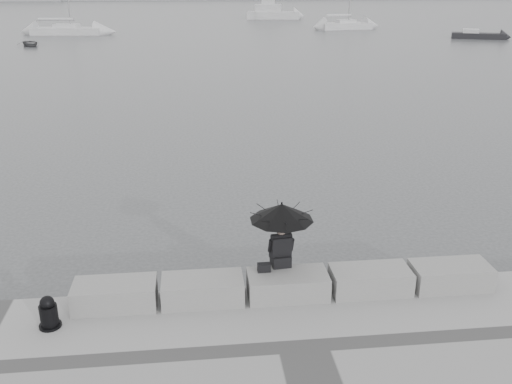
{
  "coord_description": "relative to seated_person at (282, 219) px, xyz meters",
  "views": [
    {
      "loc": [
        -1.73,
        -10.31,
        6.57
      ],
      "look_at": [
        -0.26,
        3.0,
        1.45
      ],
      "focal_mm": 40.0,
      "sensor_mm": 36.0,
      "label": 1
    }
  ],
  "objects": [
    {
      "name": "seated_person",
      "position": [
        0.0,
        0.0,
        0.0
      ],
      "size": [
        1.29,
        1.29,
        1.39
      ],
      "rotation": [
        0.0,
        0.0,
        0.1
      ],
      "color": "black",
      "rests_on": "stone_block_centre"
    },
    {
      "name": "small_motorboat",
      "position": [
        29.46,
        50.6,
        -1.71
      ],
      "size": [
        5.74,
        3.65,
        1.1
      ],
      "rotation": [
        0.0,
        0.0,
        -0.4
      ],
      "color": "black",
      "rests_on": "ground"
    },
    {
      "name": "stone_block_far_right",
      "position": [
        3.49,
        -0.38,
        -1.28
      ],
      "size": [
        1.6,
        0.8,
        0.5
      ],
      "primitive_type": "cube",
      "color": "gray",
      "rests_on": "promenade"
    },
    {
      "name": "ground",
      "position": [
        0.09,
        0.07,
        -2.03
      ],
      "size": [
        360.0,
        360.0,
        0.0
      ],
      "primitive_type": "plane",
      "color": "#3F4143",
      "rests_on": "ground"
    },
    {
      "name": "motor_cruiser",
      "position": [
        11.3,
        81.92,
        -1.14
      ],
      "size": [
        8.39,
        4.02,
        4.5
      ],
      "rotation": [
        0.0,
        0.0,
        -0.16
      ],
      "color": "silver",
      "rests_on": "ground"
    },
    {
      "name": "stone_block_far_left",
      "position": [
        -3.31,
        -0.38,
        -1.28
      ],
      "size": [
        1.6,
        0.8,
        0.5
      ],
      "primitive_type": "cube",
      "color": "gray",
      "rests_on": "promenade"
    },
    {
      "name": "bag",
      "position": [
        -0.37,
        -0.22,
        -0.95
      ],
      "size": [
        0.26,
        0.15,
        0.17
      ],
      "primitive_type": "cube",
      "color": "black",
      "rests_on": "stone_block_centre"
    },
    {
      "name": "sailboat_right",
      "position": [
        17.99,
        63.4,
        -1.49
      ],
      "size": [
        6.77,
        3.38,
        12.9
      ],
      "rotation": [
        0.0,
        0.0,
        0.16
      ],
      "color": "silver",
      "rests_on": "ground"
    },
    {
      "name": "stone_block_centre",
      "position": [
        0.09,
        -0.38,
        -1.28
      ],
      "size": [
        1.6,
        0.8,
        0.5
      ],
      "primitive_type": "cube",
      "color": "gray",
      "rests_on": "promenade"
    },
    {
      "name": "stone_block_right",
      "position": [
        1.79,
        -0.38,
        -1.28
      ],
      "size": [
        1.6,
        0.8,
        0.5
      ],
      "primitive_type": "cube",
      "color": "gray",
      "rests_on": "promenade"
    },
    {
      "name": "mooring_bollard",
      "position": [
        -4.43,
        -0.97,
        -1.26
      ],
      "size": [
        0.41,
        0.41,
        0.64
      ],
      "color": "black",
      "rests_on": "promenade"
    },
    {
      "name": "sailboat_left",
      "position": [
        -15.89,
        60.07,
        -1.51
      ],
      "size": [
        8.18,
        3.32,
        12.9
      ],
      "rotation": [
        0.0,
        0.0,
        -0.12
      ],
      "color": "silver",
      "rests_on": "ground"
    },
    {
      "name": "dinghy",
      "position": [
        -17.3,
        48.92,
        -1.77
      ],
      "size": [
        3.34,
        2.56,
        0.52
      ],
      "primitive_type": "imported",
      "rotation": [
        0.0,
        0.0,
        0.47
      ],
      "color": "slate",
      "rests_on": "ground"
    },
    {
      "name": "stone_block_left",
      "position": [
        -1.61,
        -0.38,
        -1.28
      ],
      "size": [
        1.6,
        0.8,
        0.5
      ],
      "primitive_type": "cube",
      "color": "gray",
      "rests_on": "promenade"
    }
  ]
}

